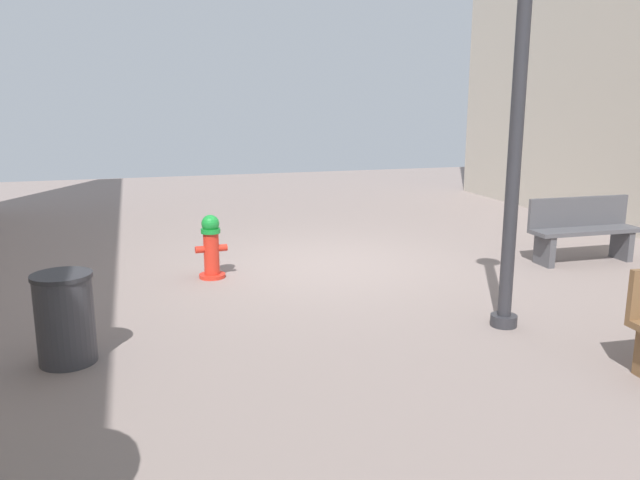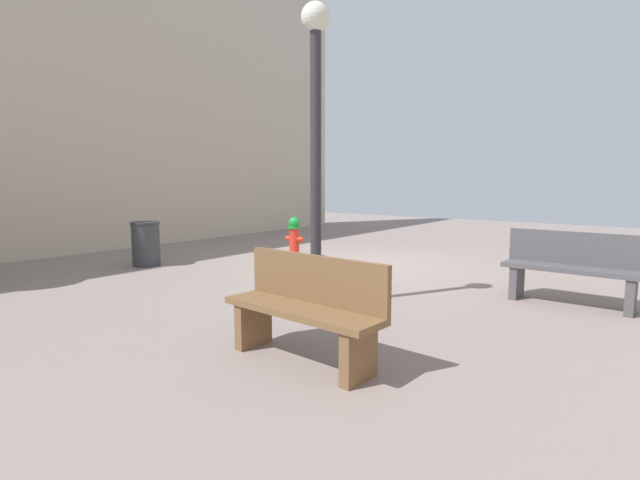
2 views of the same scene
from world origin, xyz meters
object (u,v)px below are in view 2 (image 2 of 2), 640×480
at_px(fire_hydrant, 295,237).
at_px(trash_bin, 146,244).
at_px(bench_near, 573,267).
at_px(bench_far, 306,307).
at_px(street_lamp, 316,122).

relative_size(fire_hydrant, trash_bin, 1.03).
xyz_separation_m(fire_hydrant, bench_near, (-5.37, 0.68, 0.06)).
bearing_deg(bench_far, fire_hydrant, -48.40).
xyz_separation_m(bench_near, trash_bin, (6.99, 1.78, -0.07)).
distance_m(bench_near, trash_bin, 7.22).
xyz_separation_m(bench_near, street_lamp, (2.63, 2.09, 1.85)).
bearing_deg(fire_hydrant, bench_near, 172.75).
relative_size(bench_far, trash_bin, 1.93).
bearing_deg(trash_bin, bench_far, 161.21).
xyz_separation_m(bench_far, street_lamp, (1.09, -1.55, 1.86)).
distance_m(fire_hydrant, bench_far, 5.78).
distance_m(street_lamp, trash_bin, 4.78).
bearing_deg(bench_far, street_lamp, -54.69).
relative_size(bench_near, trash_bin, 2.00).
relative_size(fire_hydrant, street_lamp, 0.23).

